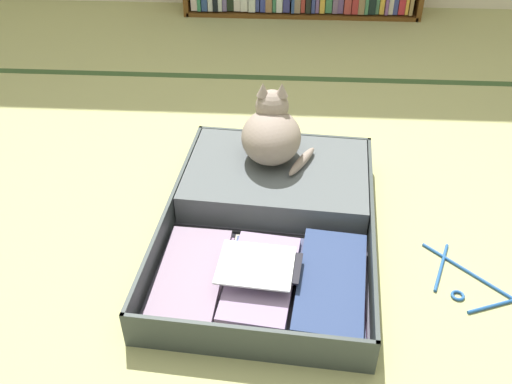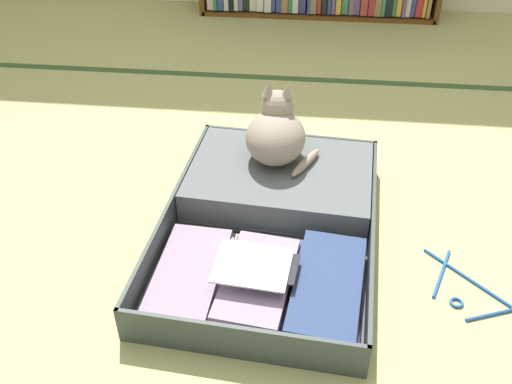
# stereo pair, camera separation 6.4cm
# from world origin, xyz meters

# --- Properties ---
(ground_plane) EXTENTS (10.00, 10.00, 0.00)m
(ground_plane) POSITION_xyz_m (0.00, 0.00, 0.00)
(ground_plane) COLOR tan
(tatami_border) EXTENTS (4.80, 0.05, 0.00)m
(tatami_border) POSITION_xyz_m (0.00, 1.32, 0.00)
(tatami_border) COLOR #36522A
(tatami_border) RESTS_ON ground_plane
(open_suitcase) EXTENTS (0.74, 1.01, 0.12)m
(open_suitcase) POSITION_xyz_m (-0.05, 0.19, 0.05)
(open_suitcase) COLOR #343B3B
(open_suitcase) RESTS_ON ground_plane
(black_cat) EXTENTS (0.27, 0.27, 0.27)m
(black_cat) POSITION_xyz_m (-0.07, 0.43, 0.22)
(black_cat) COLOR gray
(black_cat) RESTS_ON open_suitcase
(clothes_hanger) EXTENTS (0.29, 0.29, 0.01)m
(clothes_hanger) POSITION_xyz_m (0.56, -0.06, 0.01)
(clothes_hanger) COLOR #215399
(clothes_hanger) RESTS_ON ground_plane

